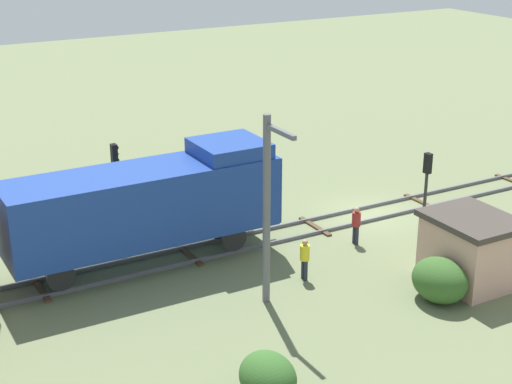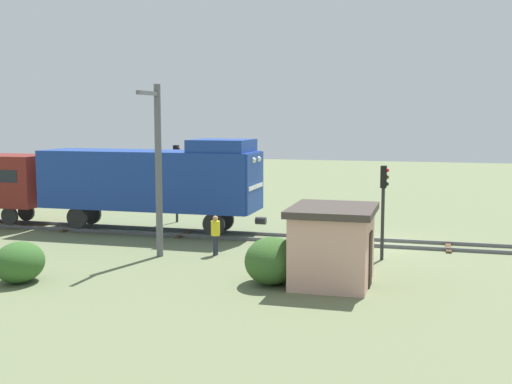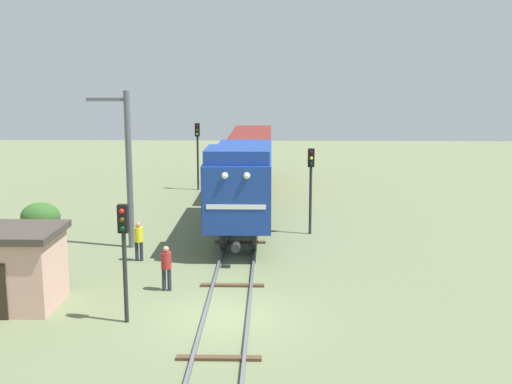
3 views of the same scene
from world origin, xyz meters
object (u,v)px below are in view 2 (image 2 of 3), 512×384
object	(u,v)px
locomotive	(153,178)
worker_by_signal	(215,232)
catenary_mast	(158,166)
relay_hut	(333,245)
traffic_signal_near	(383,194)
traffic_signal_mid	(177,169)
worker_near_track	(312,229)

from	to	relation	value
locomotive	worker_by_signal	distance (m)	6.59
catenary_mast	relay_hut	xyz separation A→B (m)	(-2.43, -7.69, -2.44)
traffic_signal_near	relay_hut	bearing A→B (deg)	161.95
locomotive	traffic_signal_mid	distance (m)	3.41
traffic_signal_mid	catenary_mast	bearing A→B (deg)	-162.44
locomotive	worker_by_signal	world-z (taller)	locomotive
worker_near_track	worker_by_signal	bearing A→B (deg)	17.71
traffic_signal_near	catenary_mast	xyz separation A→B (m)	(-1.87, 9.09, 1.12)
catenary_mast	relay_hut	distance (m)	8.42
worker_by_signal	catenary_mast	world-z (taller)	catenary_mast
catenary_mast	relay_hut	bearing A→B (deg)	-107.56
traffic_signal_mid	worker_by_signal	size ratio (longest dim) A/B	2.52
traffic_signal_mid	worker_near_track	bearing A→B (deg)	-123.77
worker_near_track	relay_hut	world-z (taller)	relay_hut
worker_by_signal	relay_hut	size ratio (longest dim) A/B	0.49
traffic_signal_mid	traffic_signal_near	bearing A→B (deg)	-119.29
traffic_signal_near	traffic_signal_mid	size ratio (longest dim) A/B	0.90
relay_hut	catenary_mast	bearing A→B (deg)	72.44
locomotive	traffic_signal_near	distance (m)	12.07
worker_near_track	relay_hut	distance (m)	5.39
worker_by_signal	catenary_mast	distance (m)	3.69
traffic_signal_mid	worker_by_signal	distance (m)	9.25
traffic_signal_near	catenary_mast	world-z (taller)	catenary_mast
relay_hut	worker_by_signal	bearing A→B (deg)	58.97
traffic_signal_near	worker_by_signal	xyz separation A→B (m)	(-1.00, 6.89, -1.71)
traffic_signal_near	catenary_mast	size ratio (longest dim) A/B	0.54
worker_near_track	relay_hut	bearing A→B (deg)	100.68
worker_near_track	catenary_mast	xyz separation A→B (m)	(-2.67, 5.99, 2.83)
catenary_mast	relay_hut	size ratio (longest dim) A/B	2.05
traffic_signal_near	worker_by_signal	bearing A→B (deg)	98.26
locomotive	catenary_mast	size ratio (longest dim) A/B	1.62
traffic_signal_near	traffic_signal_mid	world-z (taller)	traffic_signal_mid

